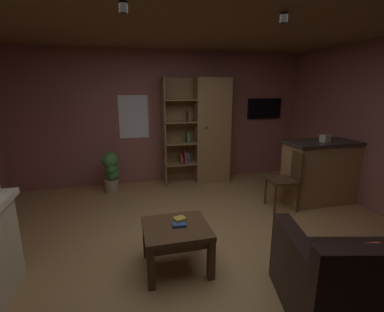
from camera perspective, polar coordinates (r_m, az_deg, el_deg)
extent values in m
cube|color=#A37A4C|center=(3.33, 1.78, -19.72)|extent=(5.71, 5.31, 0.02)
cube|color=#8E544C|center=(5.43, -5.94, 7.93)|extent=(5.83, 0.06, 2.54)
cube|color=brown|center=(2.86, 2.22, 28.49)|extent=(5.71, 5.31, 0.02)
cube|color=white|center=(5.34, -12.12, 8.04)|extent=(0.55, 0.01, 0.81)
cube|color=#997047|center=(5.39, 4.13, 5.22)|extent=(0.67, 0.38, 2.04)
cube|color=#997047|center=(5.40, -3.02, 5.25)|extent=(0.62, 0.02, 2.04)
cube|color=#997047|center=(5.18, -5.90, 4.82)|extent=(0.02, 0.38, 2.04)
sphere|color=black|center=(5.14, 3.07, 5.94)|extent=(0.04, 0.04, 0.04)
cube|color=#997047|center=(5.48, -2.52, -5.50)|extent=(0.62, 0.38, 0.02)
cube|color=#997047|center=(5.36, -2.56, -1.50)|extent=(0.62, 0.38, 0.02)
cube|color=#997047|center=(5.27, -2.61, 2.78)|extent=(0.62, 0.38, 0.02)
cube|color=#997047|center=(5.20, -2.66, 7.18)|extent=(0.62, 0.38, 0.02)
cube|color=#997047|center=(5.17, -2.71, 11.66)|extent=(0.62, 0.38, 0.02)
cube|color=#B22D2D|center=(5.29, -1.58, -0.30)|extent=(0.04, 0.23, 0.23)
cube|color=#387247|center=(5.22, -0.97, 3.89)|extent=(0.05, 0.23, 0.19)
cube|color=brown|center=(5.28, -2.42, -0.55)|extent=(0.03, 0.23, 0.19)
cube|color=#2D4C8C|center=(5.30, -1.07, -0.35)|extent=(0.05, 0.23, 0.21)
cube|color=brown|center=(5.17, -0.77, 8.32)|extent=(0.04, 0.23, 0.19)
sphere|color=beige|center=(5.36, -2.06, -0.95)|extent=(0.10, 0.10, 0.10)
cube|color=#997047|center=(4.99, 26.15, -3.12)|extent=(1.34, 0.52, 0.98)
cube|color=#2D2826|center=(4.88, 26.79, 2.62)|extent=(1.40, 0.58, 0.04)
cube|color=#BFB299|center=(4.74, 26.11, 3.33)|extent=(0.13, 0.13, 0.11)
cube|color=black|center=(2.94, 33.58, -22.16)|extent=(1.62, 1.25, 0.42)
cube|color=black|center=(2.59, 21.03, -22.43)|extent=(0.37, 0.94, 0.67)
cube|color=#AD3D2D|center=(2.53, 32.13, -19.43)|extent=(0.37, 0.18, 0.34)
cube|color=#4C331E|center=(2.88, -3.32, -14.91)|extent=(0.66, 0.61, 0.05)
cube|color=#4C331E|center=(2.91, -3.31, -16.03)|extent=(0.60, 0.55, 0.08)
cube|color=#4C331E|center=(2.75, -8.60, -22.39)|extent=(0.07, 0.07, 0.42)
cube|color=#4C331E|center=(2.85, 4.02, -20.86)|extent=(0.07, 0.07, 0.42)
cube|color=#4C331E|center=(3.19, -9.59, -16.83)|extent=(0.07, 0.07, 0.42)
cube|color=#4C331E|center=(3.27, 1.05, -15.77)|extent=(0.07, 0.07, 0.42)
cube|color=#2D4C8C|center=(2.86, -2.69, -14.15)|extent=(0.15, 0.11, 0.03)
cube|color=gold|center=(2.91, -2.61, -13.00)|extent=(0.14, 0.13, 0.03)
cube|color=#4C331E|center=(4.44, 18.41, -4.83)|extent=(0.46, 0.46, 0.04)
cube|color=#4C331E|center=(4.45, 20.84, -1.73)|extent=(0.08, 0.40, 0.44)
cylinder|color=#4C331E|center=(4.59, 15.18, -7.00)|extent=(0.04, 0.04, 0.46)
cylinder|color=#4C331E|center=(4.29, 17.04, -8.66)|extent=(0.04, 0.04, 0.46)
cylinder|color=#4C331E|center=(4.74, 19.22, -6.63)|extent=(0.04, 0.04, 0.46)
cylinder|color=#4C331E|center=(4.45, 21.30, -8.19)|extent=(0.04, 0.04, 0.46)
cylinder|color=#9E896B|center=(5.18, -16.42, -5.98)|extent=(0.25, 0.25, 0.24)
sphere|color=#3D7F3D|center=(5.12, -16.29, -3.64)|extent=(0.24, 0.24, 0.24)
sphere|color=#3D7F3D|center=(5.04, -16.62, -2.51)|extent=(0.22, 0.22, 0.22)
sphere|color=#3D7F3D|center=(5.01, -16.85, -0.87)|extent=(0.29, 0.29, 0.29)
cube|color=black|center=(6.05, 14.92, 9.59)|extent=(0.75, 0.05, 0.42)
cube|color=black|center=(6.02, 15.05, 9.57)|extent=(0.71, 0.01, 0.38)
cylinder|color=black|center=(2.56, -14.20, 28.00)|extent=(0.07, 0.07, 0.09)
cylinder|color=black|center=(2.96, 18.68, 25.75)|extent=(0.07, 0.07, 0.09)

